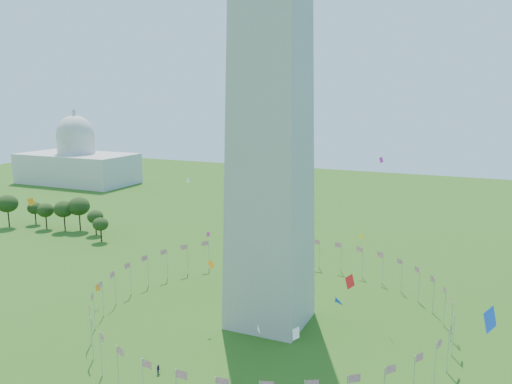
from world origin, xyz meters
TOP-DOWN VIEW (x-y plane):
  - flag_ring at (-0.00, 50.00)m, footprint 80.24×80.24m
  - capitol_building at (-180.00, 180.00)m, footprint 70.00×35.00m
  - kites_aloft at (18.19, 20.53)m, footprint 103.04×64.93m
  - tree_line_west at (-108.15, 91.04)m, footprint 55.37×15.81m

SIDE VIEW (x-z plane):
  - flag_ring at x=0.00m, z-range 0.00..9.00m
  - tree_line_west at x=-108.15m, z-range -0.78..12.35m
  - kites_aloft at x=18.19m, z-range 1.58..37.30m
  - capitol_building at x=-180.00m, z-range 0.00..46.00m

